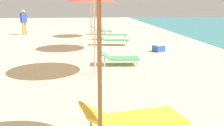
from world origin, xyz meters
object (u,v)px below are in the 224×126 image
at_px(lounger_sixth_shoreside, 112,39).
at_px(cooler_box, 159,48).
at_px(lounger_fourth_shoreside, 132,118).
at_px(lounger_farthest_shoreside, 101,30).
at_px(lounger_fifth_shoreside, 119,57).
at_px(person_walking_near, 24,20).
at_px(lounger_farthest_inland, 112,34).

distance_m(lounger_sixth_shoreside, cooler_box, 2.58).
height_order(lounger_sixth_shoreside, cooler_box, lounger_sixth_shoreside).
bearing_deg(lounger_fourth_shoreside, lounger_farthest_shoreside, 76.40).
bearing_deg(lounger_fifth_shoreside, person_walking_near, 122.77).
height_order(lounger_farthest_shoreside, lounger_farthest_inland, lounger_farthest_inland).
bearing_deg(lounger_fifth_shoreside, cooler_box, 53.13).
xyz_separation_m(lounger_fifth_shoreside, lounger_farthest_shoreside, (0.10, 8.57, -0.01)).
height_order(lounger_fourth_shoreside, lounger_fifth_shoreside, lounger_fourth_shoreside).
bearing_deg(lounger_farthest_inland, lounger_fifth_shoreside, -91.02).
bearing_deg(lounger_fourth_shoreside, lounger_fifth_shoreside, 73.31).
height_order(person_walking_near, cooler_box, person_walking_near).
height_order(lounger_farthest_shoreside, person_walking_near, person_walking_near).
distance_m(lounger_fifth_shoreside, lounger_farthest_shoreside, 8.57).
xyz_separation_m(lounger_sixth_shoreside, cooler_box, (1.74, -1.90, -0.14)).
height_order(lounger_sixth_shoreside, lounger_farthest_shoreside, lounger_sixth_shoreside).
bearing_deg(lounger_fourth_shoreside, person_walking_near, 95.94).
xyz_separation_m(lounger_farthest_shoreside, lounger_farthest_inland, (0.40, -2.54, 0.08)).
bearing_deg(lounger_farthest_inland, lounger_fourth_shoreside, -91.35).
bearing_deg(lounger_sixth_shoreside, person_walking_near, 145.06).
xyz_separation_m(lounger_farthest_inland, cooler_box, (1.49, -3.79, -0.18)).
bearing_deg(lounger_sixth_shoreside, lounger_fifth_shoreside, -85.23).
bearing_deg(lounger_farthest_shoreside, lounger_fifth_shoreside, -88.56).
xyz_separation_m(lounger_sixth_shoreside, person_walking_near, (-4.90, 4.60, 0.64)).
bearing_deg(lounger_fifth_shoreside, lounger_farthest_shoreside, 94.10).
relative_size(lounger_sixth_shoreside, person_walking_near, 1.06).
relative_size(lounger_farthest_inland, person_walking_near, 0.98).
relative_size(lounger_fourth_shoreside, lounger_sixth_shoreside, 1.03).
distance_m(lounger_fifth_shoreside, cooler_box, 3.00).
bearing_deg(lounger_sixth_shoreside, cooler_box, -39.30).
height_order(lounger_fourth_shoreside, cooler_box, lounger_fourth_shoreside).
height_order(lounger_fourth_shoreside, person_walking_near, person_walking_near).
distance_m(lounger_farthest_shoreside, person_walking_near, 4.80).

